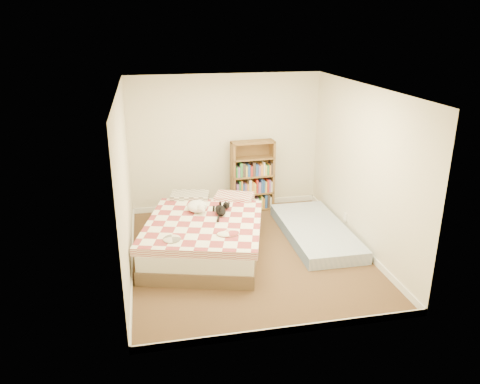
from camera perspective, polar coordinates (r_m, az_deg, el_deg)
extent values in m
cube|color=#47301E|center=(7.22, 1.07, -7.56)|extent=(3.50, 4.00, 0.01)
cube|color=white|center=(6.45, 1.22, 12.53)|extent=(3.50, 4.00, 0.01)
cube|color=beige|center=(8.62, -1.79, 5.97)|extent=(3.50, 0.01, 2.50)
cube|color=beige|center=(4.93, 6.25, -5.17)|extent=(3.50, 0.01, 2.50)
cube|color=beige|center=(6.59, -13.88, 0.92)|extent=(0.01, 4.00, 2.50)
cube|color=beige|center=(7.30, 14.68, 2.71)|extent=(0.01, 4.00, 2.50)
cube|color=white|center=(8.97, -1.69, -1.50)|extent=(3.50, 0.02, 0.10)
cube|color=white|center=(5.56, 5.74, -16.40)|extent=(3.50, 0.02, 0.10)
cube|color=white|center=(7.06, -12.99, -8.32)|extent=(0.02, 4.00, 0.10)
cube|color=white|center=(7.73, 13.84, -5.81)|extent=(0.02, 4.00, 0.10)
cube|color=white|center=(7.95, 12.76, -2.98)|extent=(0.03, 0.09, 0.13)
cube|color=brown|center=(7.31, -4.19, -6.31)|extent=(2.15, 2.63, 0.21)
cube|color=silver|center=(7.22, -4.23, -4.76)|extent=(2.11, 2.58, 0.23)
cube|color=#9F3B3D|center=(7.15, -4.27, -3.52)|extent=(2.12, 2.26, 0.11)
cube|color=#696358|center=(7.90, -7.81, -1.05)|extent=(0.71, 0.55, 0.17)
cube|color=#9F3B3D|center=(7.97, -2.40, -0.67)|extent=(0.71, 0.55, 0.17)
cube|color=brown|center=(8.58, -0.90, 1.81)|extent=(0.05, 0.27, 1.32)
cube|color=brown|center=(8.74, 3.95, 2.11)|extent=(0.05, 0.27, 1.32)
cube|color=brown|center=(8.77, 1.37, 2.21)|extent=(0.79, 0.06, 1.32)
cube|color=brown|center=(8.87, 1.51, -1.97)|extent=(0.81, 0.31, 0.03)
cube|color=brown|center=(8.65, 1.55, 2.02)|extent=(0.81, 0.31, 0.03)
cube|color=brown|center=(8.48, 1.59, 6.08)|extent=(0.81, 0.31, 0.03)
cube|color=#6681AA|center=(7.82, 9.18, -4.76)|extent=(0.98, 2.15, 0.19)
ellipsoid|color=black|center=(7.22, -2.40, -2.24)|extent=(0.35, 0.38, 0.12)
sphere|color=black|center=(7.39, -2.65, -1.61)|extent=(0.16, 0.16, 0.11)
cone|color=black|center=(7.40, -2.94, -1.20)|extent=(0.05, 0.05, 0.04)
cone|color=black|center=(7.41, -2.44, -1.17)|extent=(0.05, 0.05, 0.04)
cylinder|color=black|center=(7.03, -1.34, -3.14)|extent=(0.15, 0.18, 0.04)
ellipsoid|color=white|center=(7.33, -5.23, -1.73)|extent=(0.43, 0.45, 0.17)
sphere|color=white|center=(7.23, -4.36, -1.85)|extent=(0.18, 0.18, 0.14)
sphere|color=white|center=(7.21, -3.93, -2.07)|extent=(0.08, 0.08, 0.06)
sphere|color=white|center=(7.39, -6.38, -1.76)|extent=(0.10, 0.10, 0.08)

